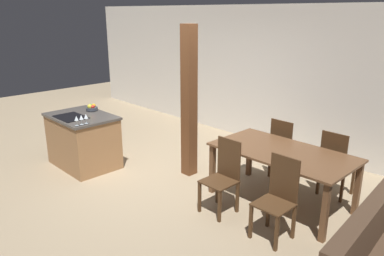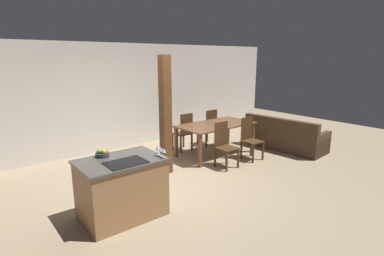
{
  "view_description": "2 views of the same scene",
  "coord_description": "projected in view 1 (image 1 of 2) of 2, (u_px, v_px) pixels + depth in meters",
  "views": [
    {
      "loc": [
        4.31,
        -3.4,
        2.57
      ],
      "look_at": [
        0.6,
        0.2,
        0.95
      ],
      "focal_mm": 35.0,
      "sensor_mm": 36.0,
      "label": 1
    },
    {
      "loc": [
        -3.09,
        -4.39,
        2.35
      ],
      "look_at": [
        0.6,
        0.2,
        0.95
      ],
      "focal_mm": 28.0,
      "sensor_mm": 36.0,
      "label": 2
    }
  ],
  "objects": [
    {
      "name": "wall_back",
      "position": [
        263.0,
        76.0,
        7.41
      ],
      "size": [
        11.2,
        0.08,
        2.7
      ],
      "color": "silver",
      "rests_on": "ground_plane"
    },
    {
      "name": "dining_chair_far_left",
      "position": [
        284.0,
        149.0,
        5.88
      ],
      "size": [
        0.4,
        0.4,
        0.98
      ],
      "rotation": [
        0.0,
        0.0,
        3.14
      ],
      "color": "#472D19",
      "rests_on": "ground_plane"
    },
    {
      "name": "wine_glass_near",
      "position": [
        76.0,
        119.0,
        5.64
      ],
      "size": [
        0.06,
        0.06,
        0.15
      ],
      "color": "silver",
      "rests_on": "kitchen_island"
    },
    {
      "name": "ground_plane",
      "position": [
        157.0,
        179.0,
        5.98
      ],
      "size": [
        16.0,
        16.0,
        0.0
      ],
      "primitive_type": "plane",
      "color": "#9E896B"
    },
    {
      "name": "kitchen_island",
      "position": [
        83.0,
        140.0,
        6.41
      ],
      "size": [
        1.2,
        0.84,
        0.91
      ],
      "color": "#9E7047",
      "rests_on": "ground_plane"
    },
    {
      "name": "wine_glass_middle",
      "position": [
        81.0,
        118.0,
        5.7
      ],
      "size": [
        0.06,
        0.06,
        0.15
      ],
      "color": "silver",
      "rests_on": "kitchen_island"
    },
    {
      "name": "timber_post",
      "position": [
        189.0,
        103.0,
        5.85
      ],
      "size": [
        0.19,
        0.19,
        2.4
      ],
      "color": "brown",
      "rests_on": "ground_plane"
    },
    {
      "name": "dining_table",
      "position": [
        282.0,
        157.0,
        5.06
      ],
      "size": [
        1.88,
        1.01,
        0.77
      ],
      "color": "brown",
      "rests_on": "ground_plane"
    },
    {
      "name": "dining_chair_far_right",
      "position": [
        335.0,
        163.0,
        5.3
      ],
      "size": [
        0.4,
        0.4,
        0.98
      ],
      "rotation": [
        0.0,
        0.0,
        3.14
      ],
      "color": "#472D19",
      "rests_on": "ground_plane"
    },
    {
      "name": "dining_chair_near_right",
      "position": [
        278.0,
        197.0,
        4.34
      ],
      "size": [
        0.4,
        0.4,
        0.98
      ],
      "color": "#472D19",
      "rests_on": "ground_plane"
    },
    {
      "name": "wine_glass_far",
      "position": [
        86.0,
        117.0,
        5.75
      ],
      "size": [
        0.06,
        0.06,
        0.15
      ],
      "color": "silver",
      "rests_on": "kitchen_island"
    },
    {
      "name": "fruit_bowl",
      "position": [
        92.0,
        108.0,
        6.55
      ],
      "size": [
        0.2,
        0.2,
        0.12
      ],
      "color": "#383D47",
      "rests_on": "kitchen_island"
    },
    {
      "name": "dining_chair_near_left",
      "position": [
        223.0,
        175.0,
        4.92
      ],
      "size": [
        0.4,
        0.4,
        0.98
      ],
      "color": "#472D19",
      "rests_on": "ground_plane"
    }
  ]
}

